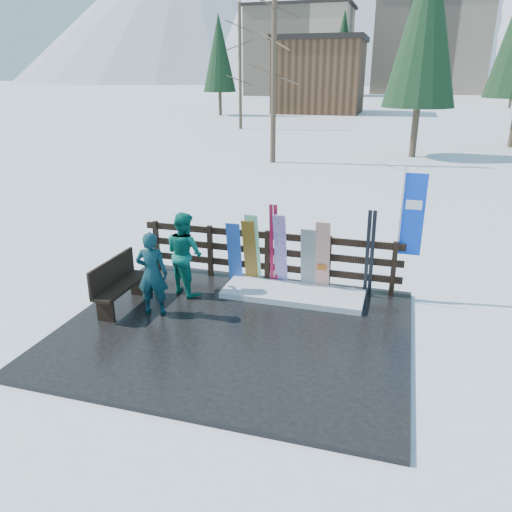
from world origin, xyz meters
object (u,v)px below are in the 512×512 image
(snowboard_5, at_px, (322,257))
(rental_flag, at_px, (409,220))
(snowboard_2, at_px, (250,252))
(snowboard_1, at_px, (253,249))
(person_back, at_px, (184,253))
(person_front, at_px, (152,274))
(bench, at_px, (118,282))
(snowboard_3, at_px, (280,251))
(snowboard_4, at_px, (308,260))
(snowboard_0, at_px, (234,253))

(snowboard_5, distance_m, rental_flag, 1.82)
(snowboard_2, distance_m, snowboard_5, 1.53)
(snowboard_1, xyz_separation_m, person_back, (-1.21, -0.78, 0.06))
(snowboard_2, xyz_separation_m, person_front, (-1.31, -1.83, 0.07))
(bench, distance_m, snowboard_3, 3.27)
(snowboard_4, bearing_deg, snowboard_5, 0.00)
(bench, distance_m, snowboard_5, 4.02)
(person_back, bearing_deg, rental_flag, -138.50)
(bench, distance_m, snowboard_0, 2.49)
(snowboard_0, xyz_separation_m, snowboard_1, (0.42, 0.00, 0.12))
(bench, height_order, rental_flag, rental_flag)
(rental_flag, bearing_deg, snowboard_1, -174.94)
(bench, xyz_separation_m, snowboard_4, (3.31, 1.78, 0.16))
(snowboard_5, bearing_deg, person_front, -147.17)
(snowboard_3, height_order, snowboard_4, snowboard_3)
(snowboard_1, relative_size, snowboard_2, 1.09)
(snowboard_2, xyz_separation_m, snowboard_5, (1.53, 0.00, 0.04))
(snowboard_0, height_order, snowboard_4, snowboard_4)
(bench, height_order, snowboard_3, snowboard_3)
(snowboard_5, bearing_deg, person_back, -163.59)
(snowboard_0, bearing_deg, rental_flag, 4.45)
(snowboard_2, relative_size, rental_flag, 0.57)
(snowboard_1, relative_size, snowboard_4, 1.19)
(snowboard_0, distance_m, snowboard_1, 0.44)
(bench, xyz_separation_m, rental_flag, (5.20, 2.05, 1.09))
(snowboard_2, height_order, snowboard_4, snowboard_2)
(snowboard_0, distance_m, snowboard_2, 0.35)
(snowboard_2, bearing_deg, rental_flag, 4.94)
(rental_flag, bearing_deg, bench, -158.45)
(snowboard_4, relative_size, snowboard_5, 0.89)
(bench, xyz_separation_m, snowboard_1, (2.15, 1.78, 0.28))
(bench, height_order, person_front, person_front)
(snowboard_5, xyz_separation_m, person_front, (-2.84, -1.83, 0.03))
(snowboard_1, height_order, snowboard_2, snowboard_1)
(snowboard_1, distance_m, snowboard_4, 1.17)
(snowboard_1, distance_m, snowboard_3, 0.58)
(snowboard_3, height_order, person_back, person_back)
(bench, relative_size, snowboard_0, 1.11)
(snowboard_2, distance_m, snowboard_3, 0.66)
(snowboard_2, xyz_separation_m, person_back, (-1.13, -0.78, 0.12))
(snowboard_3, relative_size, snowboard_5, 1.08)
(snowboard_3, bearing_deg, bench, -146.86)
(snowboard_3, distance_m, snowboard_5, 0.87)
(person_back, bearing_deg, snowboard_0, -107.53)
(snowboard_4, bearing_deg, rental_flag, 8.15)
(snowboard_4, height_order, person_front, person_front)
(bench, bearing_deg, snowboard_0, 45.90)
(snowboard_0, bearing_deg, snowboard_5, 0.00)
(snowboard_0, distance_m, person_front, 2.07)
(person_front, bearing_deg, snowboard_1, -138.38)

